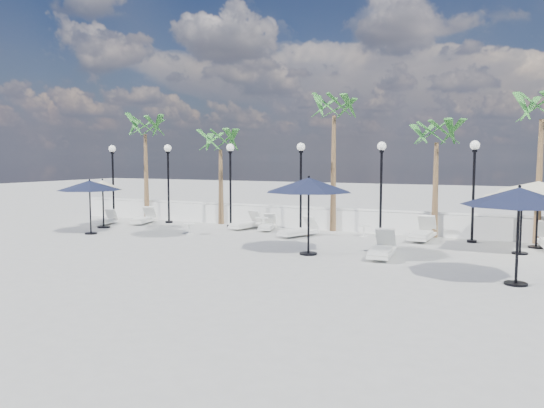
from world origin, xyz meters
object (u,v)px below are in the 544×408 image
at_px(lounger_5, 382,250).
at_px(parasol_navy_right, 519,197).
at_px(parasol_navy_left, 90,186).
at_px(lounger_3, 267,226).
at_px(lounger_7, 422,233).
at_px(parasol_cream_sq_a, 539,182).
at_px(lounger_2, 246,224).
at_px(parasol_cream_small, 103,186).
at_px(parasol_cream_sq_b, 522,188).
at_px(lounger_4, 299,231).
at_px(lounger_0, 105,220).
at_px(parasol_navy_mid, 309,185).
at_px(lounger_1, 144,219).

relative_size(lounger_5, parasol_navy_right, 0.74).
height_order(parasol_navy_left, parasol_navy_right, parasol_navy_right).
bearing_deg(lounger_5, lounger_3, 140.29).
height_order(lounger_7, parasol_cream_sq_a, parasol_cream_sq_a).
relative_size(lounger_2, parasol_navy_left, 0.74).
xyz_separation_m(parasol_navy_left, parasol_cream_small, (-0.97, 1.78, -0.12)).
bearing_deg(parasol_navy_left, lounger_5, 0.23).
bearing_deg(lounger_2, parasol_cream_sq_a, 8.45).
bearing_deg(parasol_cream_sq_b, lounger_2, 171.93).
relative_size(lounger_4, parasol_cream_sq_a, 0.38).
height_order(lounger_7, parasol_cream_sq_b, parasol_cream_sq_b).
bearing_deg(lounger_2, parasol_navy_left, -131.69).
distance_m(lounger_4, parasol_cream_sq_a, 8.99).
height_order(lounger_0, parasol_navy_mid, parasol_navy_mid).
bearing_deg(lounger_2, lounger_3, 8.41).
bearing_deg(parasol_navy_right, lounger_4, 147.36).
xyz_separation_m(parasol_cream_sq_b, parasol_cream_small, (-17.29, -0.88, -0.30)).
height_order(lounger_0, parasol_cream_small, parasol_cream_small).
xyz_separation_m(parasol_navy_mid, parasol_cream_sq_b, (6.32, 3.12, -0.08)).
height_order(lounger_2, lounger_4, lounger_4).
relative_size(parasol_navy_left, parasol_cream_small, 1.17).
height_order(lounger_1, parasol_navy_left, parasol_navy_left).
bearing_deg(parasol_cream_small, lounger_4, 8.12).
bearing_deg(lounger_4, lounger_3, 171.46).
distance_m(lounger_0, parasol_navy_left, 3.58).
relative_size(lounger_0, lounger_4, 0.87).
distance_m(lounger_2, parasol_navy_mid, 7.10).
distance_m(lounger_0, parasol_cream_small, 2.01).
relative_size(lounger_4, lounger_7, 0.90).
bearing_deg(parasol_cream_sq_a, parasol_cream_sq_b, -107.75).
relative_size(lounger_5, parasol_navy_left, 0.80).
distance_m(lounger_3, lounger_4, 2.29).
distance_m(lounger_7, parasol_cream_sq_a, 4.46).
bearing_deg(lounger_0, parasol_cream_small, -65.07).
bearing_deg(lounger_3, parasol_cream_sq_a, -15.32).
height_order(parasol_cream_sq_a, parasol_cream_small, parasol_cream_sq_a).
height_order(parasol_navy_left, parasol_cream_sq_a, parasol_cream_sq_a).
relative_size(lounger_0, parasol_cream_sq_a, 0.33).
distance_m(lounger_2, lounger_5, 8.35).
distance_m(lounger_5, parasol_navy_mid, 3.14).
height_order(parasol_navy_mid, parasol_cream_sq_b, parasol_navy_mid).
height_order(lounger_1, parasol_navy_right, parasol_navy_right).
distance_m(lounger_0, lounger_1, 1.79).
height_order(lounger_2, parasol_cream_sq_b, parasol_cream_sq_b).
xyz_separation_m(lounger_4, parasol_cream_sq_a, (8.66, 1.14, 2.12)).
height_order(lounger_2, parasol_cream_sq_a, parasol_cream_sq_a).
bearing_deg(parasol_cream_sq_b, parasol_navy_mid, -153.68).
relative_size(lounger_2, parasol_cream_sq_a, 0.37).
bearing_deg(lounger_7, parasol_navy_right, -59.75).
xyz_separation_m(lounger_1, lounger_7, (13.12, 0.54, 0.04)).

